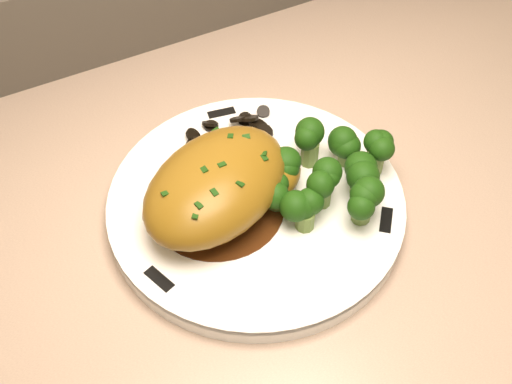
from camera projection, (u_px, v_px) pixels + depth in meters
name	position (u px, v px, depth m)	size (l,w,h in m)	color
plate	(256.00, 205.00, 0.65)	(0.30, 0.30, 0.02)	white
rim_accent_0	(221.00, 113.00, 0.72)	(0.03, 0.01, 0.00)	black
rim_accent_1	(159.00, 279.00, 0.58)	(0.03, 0.01, 0.00)	black
rim_accent_2	(386.00, 220.00, 0.62)	(0.03, 0.01, 0.00)	black
gravy_pool	(218.00, 206.00, 0.63)	(0.13, 0.13, 0.00)	#401E0B
chicken_breast	(222.00, 184.00, 0.61)	(0.20, 0.17, 0.06)	#97671A
mushroom_pile	(235.00, 139.00, 0.69)	(0.09, 0.07, 0.03)	black
broccoli_florets	(328.00, 175.00, 0.63)	(0.14, 0.12, 0.04)	olive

